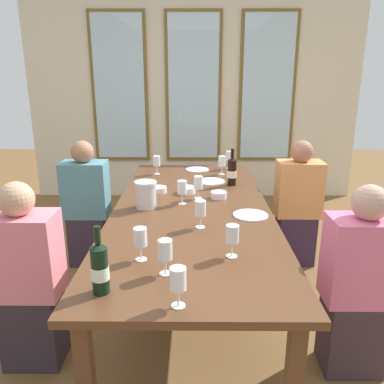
% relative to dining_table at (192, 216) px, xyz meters
% --- Properties ---
extents(ground_plane, '(12.00, 12.00, 0.00)m').
position_rel_dining_table_xyz_m(ground_plane, '(0.00, 0.00, -0.68)').
color(ground_plane, brown).
extents(back_wall_with_windows, '(4.29, 0.10, 2.90)m').
position_rel_dining_table_xyz_m(back_wall_with_windows, '(0.00, 2.64, 0.77)').
color(back_wall_with_windows, beige).
rests_on(back_wall_with_windows, ground).
extents(dining_table, '(1.09, 2.63, 0.74)m').
position_rel_dining_table_xyz_m(dining_table, '(0.00, 0.00, 0.00)').
color(dining_table, '#57341F').
rests_on(dining_table, ground).
extents(white_plate_0, '(0.24, 0.24, 0.01)m').
position_rel_dining_table_xyz_m(white_plate_0, '(0.16, 0.68, 0.06)').
color(white_plate_0, white).
rests_on(white_plate_0, dining_table).
extents(white_plate_1, '(0.22, 0.22, 0.01)m').
position_rel_dining_table_xyz_m(white_plate_1, '(0.04, 1.11, 0.06)').
color(white_plate_1, white).
rests_on(white_plate_1, dining_table).
extents(white_plate_2, '(0.23, 0.23, 0.01)m').
position_rel_dining_table_xyz_m(white_plate_2, '(0.39, -0.16, 0.06)').
color(white_plate_2, white).
rests_on(white_plate_2, dining_table).
extents(metal_pitcher, '(0.16, 0.16, 0.19)m').
position_rel_dining_table_xyz_m(metal_pitcher, '(-0.32, 0.01, 0.16)').
color(metal_pitcher, silver).
rests_on(metal_pitcher, dining_table).
extents(wine_bottle_0, '(0.08, 0.08, 0.31)m').
position_rel_dining_table_xyz_m(wine_bottle_0, '(-0.38, -1.11, 0.18)').
color(wine_bottle_0, black).
rests_on(wine_bottle_0, dining_table).
extents(wine_bottle_1, '(0.08, 0.08, 0.31)m').
position_rel_dining_table_xyz_m(wine_bottle_1, '(0.33, 0.59, 0.18)').
color(wine_bottle_1, black).
rests_on(wine_bottle_1, dining_table).
extents(tasting_bowl_0, '(0.12, 0.12, 0.05)m').
position_rel_dining_table_xyz_m(tasting_bowl_0, '(0.20, 0.22, 0.08)').
color(tasting_bowl_0, white).
rests_on(tasting_bowl_0, dining_table).
extents(tasting_bowl_1, '(0.14, 0.14, 0.05)m').
position_rel_dining_table_xyz_m(tasting_bowl_1, '(-0.04, 0.35, 0.08)').
color(tasting_bowl_1, white).
rests_on(tasting_bowl_1, dining_table).
extents(tasting_bowl_2, '(0.13, 0.13, 0.05)m').
position_rel_dining_table_xyz_m(tasting_bowl_2, '(-0.27, 0.36, 0.08)').
color(tasting_bowl_2, white).
rests_on(tasting_bowl_2, dining_table).
extents(wine_glass_0, '(0.07, 0.07, 0.17)m').
position_rel_dining_table_xyz_m(wine_glass_0, '(-0.33, 0.94, 0.18)').
color(wine_glass_0, white).
rests_on(wine_glass_0, dining_table).
extents(wine_glass_1, '(0.07, 0.07, 0.17)m').
position_rel_dining_table_xyz_m(wine_glass_1, '(0.27, 0.94, 0.18)').
color(wine_glass_1, white).
rests_on(wine_glass_1, dining_table).
extents(wine_glass_2, '(0.07, 0.07, 0.17)m').
position_rel_dining_table_xyz_m(wine_glass_2, '(-0.12, -0.94, 0.18)').
color(wine_glass_2, white).
rests_on(wine_glass_2, dining_table).
extents(wine_glass_3, '(0.07, 0.07, 0.17)m').
position_rel_dining_table_xyz_m(wine_glass_3, '(-0.07, 0.09, 0.18)').
color(wine_glass_3, white).
rests_on(wine_glass_3, dining_table).
extents(wine_glass_4, '(0.07, 0.07, 0.17)m').
position_rel_dining_table_xyz_m(wine_glass_4, '(0.05, -0.36, 0.18)').
color(wine_glass_4, white).
rests_on(wine_glass_4, dining_table).
extents(wine_glass_5, '(0.07, 0.07, 0.17)m').
position_rel_dining_table_xyz_m(wine_glass_5, '(-0.25, -0.80, 0.18)').
color(wine_glass_5, white).
rests_on(wine_glass_5, dining_table).
extents(wine_glass_6, '(0.07, 0.07, 0.17)m').
position_rel_dining_table_xyz_m(wine_glass_6, '(0.21, -0.76, 0.18)').
color(wine_glass_6, white).
rests_on(wine_glass_6, dining_table).
extents(wine_glass_7, '(0.07, 0.07, 0.17)m').
position_rel_dining_table_xyz_m(wine_glass_7, '(-0.05, -1.21, 0.18)').
color(wine_glass_7, white).
rests_on(wine_glass_7, dining_table).
extents(wine_glass_8, '(0.07, 0.07, 0.17)m').
position_rel_dining_table_xyz_m(wine_glass_8, '(0.36, 1.17, 0.18)').
color(wine_glass_8, white).
rests_on(wine_glass_8, dining_table).
extents(wine_glass_9, '(0.07, 0.07, 0.17)m').
position_rel_dining_table_xyz_m(wine_glass_9, '(0.05, 0.21, 0.18)').
color(wine_glass_9, white).
rests_on(wine_glass_9, dining_table).
extents(seated_person_0, '(0.38, 0.24, 1.11)m').
position_rel_dining_table_xyz_m(seated_person_0, '(-0.92, 0.61, -0.15)').
color(seated_person_0, '#342736').
rests_on(seated_person_0, ground).
extents(seated_person_1, '(0.38, 0.24, 1.11)m').
position_rel_dining_table_xyz_m(seated_person_1, '(0.92, 0.64, -0.15)').
color(seated_person_1, '#36233C').
rests_on(seated_person_1, ground).
extents(seated_person_2, '(0.38, 0.24, 1.11)m').
position_rel_dining_table_xyz_m(seated_person_2, '(-0.92, -0.65, -0.15)').
color(seated_person_2, '#30272F').
rests_on(seated_person_2, ground).
extents(seated_person_3, '(0.38, 0.24, 1.11)m').
position_rel_dining_table_xyz_m(seated_person_3, '(0.92, -0.70, -0.15)').
color(seated_person_3, '#392931').
rests_on(seated_person_3, ground).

